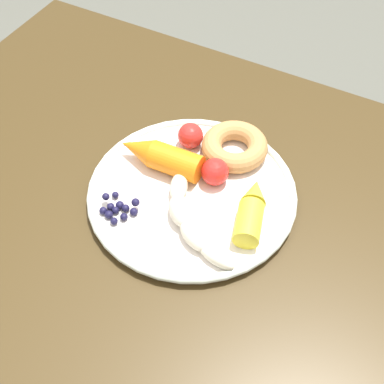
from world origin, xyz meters
The scene contains 9 objects.
dining_table centered at (0.00, 0.00, 0.65)m, with size 0.95×0.71×0.77m.
plate centered at (0.02, 0.02, 0.78)m, with size 0.30×0.30×0.02m.
banana centered at (0.04, -0.02, 0.80)m, with size 0.15×0.16×0.03m.
carrot_orange centered at (-0.04, 0.05, 0.81)m, with size 0.13×0.05×0.04m.
carrot_yellow centered at (0.12, 0.02, 0.80)m, with size 0.06×0.11×0.04m.
donut centered at (0.04, 0.12, 0.80)m, with size 0.10×0.10×0.03m, color #BD844B.
blueberry_pile centered at (-0.05, -0.05, 0.79)m, with size 0.06×0.05×0.02m.
tomato_near centered at (-0.02, 0.11, 0.80)m, with size 0.04×0.04×0.04m, color red.
tomato_mid centered at (0.04, 0.06, 0.81)m, with size 0.04×0.04×0.04m, color red.
Camera 1 is at (0.26, -0.41, 1.39)m, focal length 51.08 mm.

